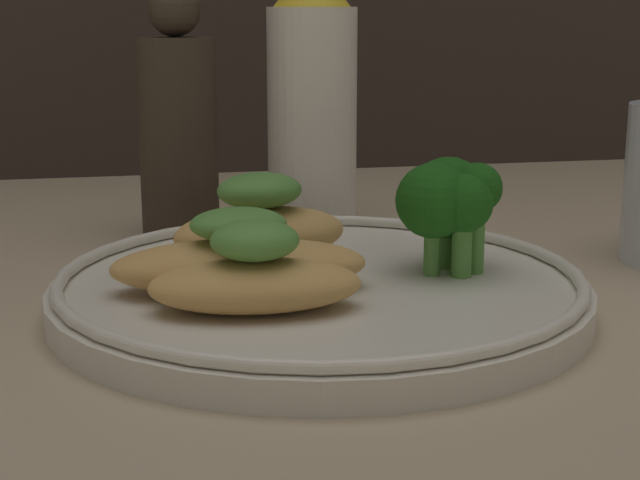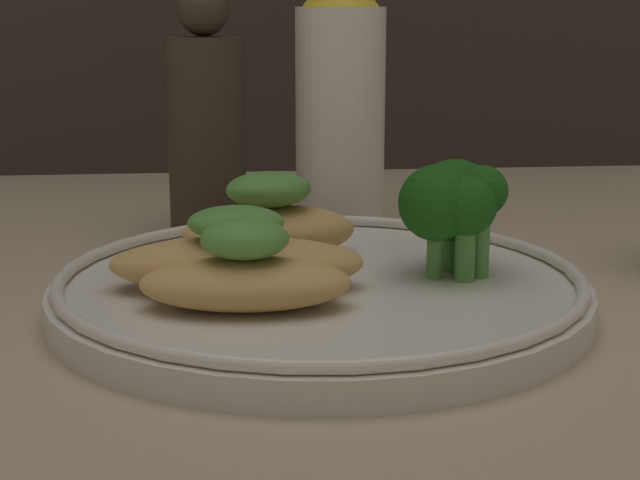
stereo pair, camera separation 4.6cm
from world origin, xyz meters
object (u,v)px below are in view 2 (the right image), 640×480
(broccoli_bunch, at_px, (453,203))
(sauce_bottle, at_px, (340,102))
(plate, at_px, (320,289))
(pepper_grinder, at_px, (206,125))

(broccoli_bunch, bearing_deg, sauce_bottle, 102.14)
(plate, xyz_separation_m, pepper_grinder, (-0.05, 0.17, 0.06))
(broccoli_bunch, distance_m, pepper_grinder, 0.20)
(plate, height_order, sauce_bottle, sauce_bottle)
(sauce_bottle, xyz_separation_m, pepper_grinder, (-0.08, -0.00, -0.01))
(sauce_bottle, relative_size, pepper_grinder, 1.11)
(broccoli_bunch, bearing_deg, plate, -174.59)
(sauce_bottle, bearing_deg, plate, -99.78)
(broccoli_bunch, relative_size, pepper_grinder, 0.36)
(pepper_grinder, bearing_deg, broccoli_bunch, -53.91)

